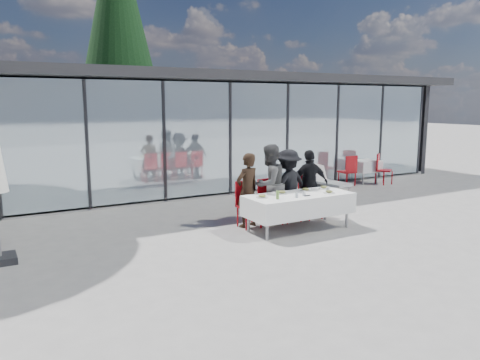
% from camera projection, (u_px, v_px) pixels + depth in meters
% --- Properties ---
extents(ground, '(90.00, 90.00, 0.00)m').
position_uv_depth(ground, '(280.00, 234.00, 9.37)').
color(ground, gray).
rests_on(ground, ground).
extents(pavilion, '(14.80, 8.80, 3.44)m').
position_uv_depth(pavilion, '(199.00, 115.00, 16.99)').
color(pavilion, gray).
rests_on(pavilion, ground).
extents(treeline, '(62.50, 2.00, 4.40)m').
position_uv_depth(treeline, '(25.00, 108.00, 32.04)').
color(treeline, '#163410').
rests_on(treeline, ground).
extents(dining_table, '(2.26, 0.96, 0.75)m').
position_uv_depth(dining_table, '(299.00, 204.00, 9.64)').
color(dining_table, white).
rests_on(dining_table, ground).
extents(diner_a, '(0.68, 0.68, 1.57)m').
position_uv_depth(diner_a, '(247.00, 190.00, 9.84)').
color(diner_a, black).
rests_on(diner_a, ground).
extents(diner_chair_a, '(0.44, 0.44, 0.97)m').
position_uv_depth(diner_chair_a, '(247.00, 202.00, 9.89)').
color(diner_chair_a, '#AD0B12').
rests_on(diner_chair_a, ground).
extents(diner_b, '(1.08, 1.08, 1.73)m').
position_uv_depth(diner_b, '(269.00, 184.00, 10.10)').
color(diner_b, '#4E4E4E').
rests_on(diner_b, ground).
extents(diner_chair_b, '(0.44, 0.44, 0.97)m').
position_uv_depth(diner_chair_b, '(269.00, 199.00, 10.16)').
color(diner_chair_b, '#AD0B12').
rests_on(diner_chair_b, ground).
extents(diner_c, '(1.20, 1.20, 1.60)m').
position_uv_depth(diner_c, '(288.00, 185.00, 10.35)').
color(diner_c, black).
rests_on(diner_c, ground).
extents(diner_chair_c, '(0.44, 0.44, 0.97)m').
position_uv_depth(diner_chair_c, '(287.00, 197.00, 10.40)').
color(diner_chair_c, '#AD0B12').
rests_on(diner_chair_c, ground).
extents(diner_d, '(1.06, 1.06, 1.56)m').
position_uv_depth(diner_d, '(310.00, 184.00, 10.64)').
color(diner_d, black).
rests_on(diner_d, ground).
extents(diner_chair_d, '(0.44, 0.44, 0.97)m').
position_uv_depth(diner_chair_d, '(309.00, 194.00, 10.69)').
color(diner_chair_d, '#AD0B12').
rests_on(diner_chair_d, ground).
extents(plate_a, '(0.24, 0.24, 0.07)m').
position_uv_depth(plate_a, '(262.00, 196.00, 9.25)').
color(plate_a, white).
rests_on(plate_a, dining_table).
extents(plate_b, '(0.24, 0.24, 0.07)m').
position_uv_depth(plate_b, '(282.00, 193.00, 9.64)').
color(plate_b, white).
rests_on(plate_b, dining_table).
extents(plate_c, '(0.24, 0.24, 0.07)m').
position_uv_depth(plate_c, '(305.00, 190.00, 9.95)').
color(plate_c, white).
rests_on(plate_c, dining_table).
extents(plate_d, '(0.24, 0.24, 0.07)m').
position_uv_depth(plate_d, '(324.00, 188.00, 10.21)').
color(plate_d, white).
rests_on(plate_d, dining_table).
extents(plate_extra, '(0.24, 0.24, 0.07)m').
position_uv_depth(plate_extra, '(329.00, 192.00, 9.70)').
color(plate_extra, white).
rests_on(plate_extra, dining_table).
extents(juice_bottle, '(0.06, 0.06, 0.17)m').
position_uv_depth(juice_bottle, '(278.00, 195.00, 9.10)').
color(juice_bottle, '#72A545').
rests_on(juice_bottle, dining_table).
extents(drinking_glasses, '(0.98, 0.21, 0.10)m').
position_uv_depth(drinking_glasses, '(310.00, 193.00, 9.50)').
color(drinking_glasses, silver).
rests_on(drinking_glasses, dining_table).
extents(folded_eyeglasses, '(0.14, 0.03, 0.01)m').
position_uv_depth(folded_eyeglasses, '(307.00, 196.00, 9.43)').
color(folded_eyeglasses, black).
rests_on(folded_eyeglasses, dining_table).
extents(spare_table_right, '(0.86, 0.86, 0.74)m').
position_uv_depth(spare_table_right, '(364.00, 166.00, 15.32)').
color(spare_table_right, white).
rests_on(spare_table_right, ground).
extents(spare_chair_a, '(0.61, 0.61, 0.97)m').
position_uv_depth(spare_chair_a, '(381.00, 167.00, 15.07)').
color(spare_chair_a, '#AD0B12').
rests_on(spare_chair_a, ground).
extents(spare_chair_b, '(0.47, 0.47, 0.97)m').
position_uv_depth(spare_chair_b, '(349.00, 169.00, 14.63)').
color(spare_chair_b, '#AD0B12').
rests_on(spare_chair_b, ground).
extents(lounger, '(0.74, 1.39, 0.72)m').
position_uv_depth(lounger, '(326.00, 180.00, 14.41)').
color(lounger, silver).
rests_on(lounger, ground).
extents(conifer_tree, '(4.00, 4.00, 10.50)m').
position_uv_depth(conifer_tree, '(118.00, 21.00, 19.77)').
color(conifer_tree, '#382316').
rests_on(conifer_tree, ground).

